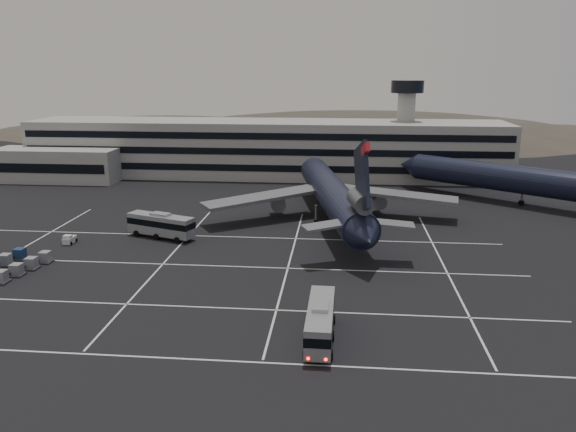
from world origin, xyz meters
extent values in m
plane|color=black|center=(0.00, 0.00, 0.00)|extent=(260.00, 260.00, 0.00)
cube|color=silver|center=(0.00, -22.00, 0.01)|extent=(90.00, 0.25, 0.01)
cube|color=silver|center=(0.00, -10.00, 0.01)|extent=(90.00, 0.25, 0.01)
cube|color=silver|center=(0.00, 4.00, 0.01)|extent=(90.00, 0.25, 0.01)
cube|color=silver|center=(0.00, 18.00, 0.01)|extent=(90.00, 0.25, 0.01)
cube|color=silver|center=(-30.00, 6.00, 0.01)|extent=(0.25, 55.00, 0.01)
cube|color=silver|center=(-6.00, 6.00, 0.01)|extent=(0.25, 55.00, 0.01)
cube|color=silver|center=(12.00, 6.00, 0.01)|extent=(0.25, 55.00, 0.01)
cube|color=silver|center=(34.00, 6.00, 0.01)|extent=(0.25, 55.00, 0.01)
cube|color=gray|center=(0.00, 72.00, 7.00)|extent=(120.00, 18.00, 14.00)
cube|color=black|center=(0.00, 62.95, 3.50)|extent=(118.00, 0.20, 1.60)
cube|color=black|center=(0.00, 62.95, 7.50)|extent=(118.00, 0.20, 1.60)
cube|color=black|center=(0.00, 62.95, 11.20)|extent=(118.00, 0.20, 1.60)
cube|color=gray|center=(-50.00, 60.00, 4.00)|extent=(30.00, 10.00, 8.00)
cylinder|color=gray|center=(35.00, 74.00, 11.00)|extent=(4.40, 4.40, 22.00)
cylinder|color=black|center=(35.00, 74.00, 22.50)|extent=(8.00, 8.00, 3.00)
ellipsoid|color=#38332B|center=(-60.00, 170.00, -10.50)|extent=(196.00, 140.00, 32.00)
ellipsoid|color=#38332B|center=(30.00, 170.00, -13.50)|extent=(252.00, 180.00, 44.00)
ellipsoid|color=#38332B|center=(110.00, 170.00, -9.00)|extent=(168.00, 120.00, 24.00)
cylinder|color=black|center=(17.68, 28.85, 5.20)|extent=(14.50, 48.20, 5.60)
cone|color=black|center=(12.77, 54.59, 5.20)|extent=(6.34, 5.47, 5.60)
cone|color=black|center=(22.64, 2.82, 5.20)|extent=(5.89, 5.86, 5.04)
cube|color=black|center=(21.99, 6.26, 12.60)|extent=(2.27, 9.40, 10.97)
cube|color=#B21721|center=(22.27, 4.79, 16.80)|extent=(1.15, 3.28, 2.24)
cylinder|color=#595B60|center=(21.89, 6.75, 9.30)|extent=(3.78, 6.40, 2.70)
cube|color=slate|center=(17.67, 6.46, 5.80)|extent=(8.16, 5.86, 0.87)
cube|color=slate|center=(25.92, 8.03, 5.80)|extent=(7.57, 3.36, 0.87)
cube|color=slate|center=(5.02, 28.48, 4.40)|extent=(21.47, 16.54, 1.75)
cylinder|color=#595B60|center=(7.41, 31.99, 2.70)|extent=(3.68, 5.91, 2.70)
cube|color=slate|center=(29.58, 33.16, 4.40)|extent=(22.65, 9.67, 1.75)
cylinder|color=#595B60|center=(26.07, 35.55, 2.70)|extent=(3.68, 5.91, 2.70)
cylinder|color=slate|center=(14.80, 43.94, 2.20)|extent=(0.44, 0.44, 3.00)
cylinder|color=black|center=(14.80, 43.94, 0.55)|extent=(0.70, 1.17, 1.10)
cylinder|color=slate|center=(14.91, 26.29, 2.20)|extent=(0.44, 0.44, 3.00)
cylinder|color=black|center=(14.91, 26.29, 0.55)|extent=(0.70, 1.17, 1.10)
cylinder|color=slate|center=(21.19, 27.49, 2.20)|extent=(0.44, 0.44, 3.00)
cylinder|color=black|center=(21.19, 27.49, 0.55)|extent=(0.70, 1.17, 1.10)
cylinder|color=black|center=(55.83, 44.94, 5.20)|extent=(41.76, 33.29, 5.60)
cone|color=black|center=(34.88, 60.66, 5.20)|extent=(6.96, 7.18, 5.60)
cylinder|color=slate|center=(55.83, 44.94, 2.20)|extent=(0.44, 0.44, 3.00)
cylinder|color=black|center=(55.83, 44.94, 0.55)|extent=(1.18, 1.06, 1.10)
cube|color=gray|center=(17.34, -16.76, 2.12)|extent=(2.74, 11.42, 3.11)
cube|color=black|center=(17.34, -16.76, 2.49)|extent=(2.80, 11.48, 0.98)
cube|color=gray|center=(17.34, -16.76, 3.86)|extent=(1.70, 3.13, 0.36)
cylinder|color=black|center=(16.00, -20.73, 0.50)|extent=(0.34, 1.00, 0.99)
cylinder|color=black|center=(18.58, -20.77, 0.50)|extent=(0.34, 1.00, 0.99)
cylinder|color=black|center=(16.05, -16.75, 0.50)|extent=(0.34, 1.00, 0.99)
cylinder|color=black|center=(18.64, -16.78, 0.50)|extent=(0.34, 1.00, 0.99)
cylinder|color=black|center=(16.10, -12.76, 0.50)|extent=(0.34, 1.00, 0.99)
cylinder|color=black|center=(18.69, -12.80, 0.50)|extent=(0.34, 1.00, 0.99)
cube|color=#FF0C05|center=(16.44, -22.47, 0.93)|extent=(0.26, 0.09, 0.23)
cube|color=#FF0C05|center=(18.09, -22.49, 0.93)|extent=(0.26, 0.09, 0.23)
cube|color=gray|center=(-10.15, 16.48, 2.21)|extent=(12.05, 6.66, 3.23)
cube|color=black|center=(-10.15, 16.48, 2.60)|extent=(12.13, 6.74, 1.02)
cube|color=gray|center=(-10.15, 16.48, 4.02)|extent=(3.63, 2.74, 0.38)
cylinder|color=black|center=(-6.73, 13.77, 0.52)|extent=(1.09, 0.68, 1.03)
cylinder|color=black|center=(-5.79, 16.29, 0.52)|extent=(1.09, 0.68, 1.03)
cylinder|color=black|center=(-10.62, 15.22, 0.52)|extent=(1.09, 0.68, 1.03)
cylinder|color=black|center=(-9.68, 17.74, 0.52)|extent=(1.09, 0.68, 1.03)
cylinder|color=black|center=(-14.50, 16.67, 0.52)|extent=(1.09, 0.68, 1.03)
cylinder|color=black|center=(-13.56, 19.19, 0.52)|extent=(1.09, 0.68, 1.03)
cube|color=silver|center=(-23.77, 11.97, 0.61)|extent=(1.35, 2.44, 0.99)
cube|color=silver|center=(-23.77, 11.42, 1.27)|extent=(1.22, 1.01, 0.55)
cylinder|color=black|center=(-24.38, 11.10, 0.31)|extent=(0.25, 0.62, 0.62)
cylinder|color=black|center=(-23.17, 11.08, 0.31)|extent=(0.25, 0.62, 0.62)
cylinder|color=black|center=(-24.36, 12.86, 0.31)|extent=(0.25, 0.62, 0.62)
cylinder|color=black|center=(-23.15, 12.85, 0.31)|extent=(0.25, 0.62, 0.62)
cube|color=#2D2D30|center=(-24.82, -4.94, 0.15)|extent=(2.12, 2.33, 0.16)
cylinder|color=black|center=(-24.82, -4.94, 0.09)|extent=(0.09, 0.18, 0.18)
cube|color=#92949A|center=(-24.82, -4.94, 0.95)|extent=(1.68, 1.68, 1.45)
cube|color=#2D2D30|center=(-24.22, -2.29, 0.15)|extent=(2.12, 2.33, 0.16)
cylinder|color=black|center=(-24.22, -2.29, 0.09)|extent=(0.09, 0.18, 0.18)
cube|color=#92949A|center=(-24.22, -2.29, 0.95)|extent=(1.68, 1.68, 1.45)
cube|color=#2D2D30|center=(-28.04, 1.37, 0.15)|extent=(2.12, 2.33, 0.16)
cylinder|color=black|center=(-28.04, 1.37, 0.09)|extent=(0.09, 0.18, 0.18)
cube|color=#92949A|center=(-28.04, 1.37, 0.95)|extent=(1.68, 1.68, 1.45)
cube|color=#2D2D30|center=(-23.62, 0.37, 0.15)|extent=(2.12, 2.33, 0.16)
cylinder|color=black|center=(-23.62, 0.37, 0.09)|extent=(0.09, 0.18, 0.18)
cube|color=#92949A|center=(-23.62, 0.37, 0.95)|extent=(1.68, 1.68, 1.45)
cube|color=#2D2D30|center=(-27.44, 4.02, 0.15)|extent=(2.12, 2.33, 0.16)
cylinder|color=black|center=(-27.44, 4.02, 0.09)|extent=(0.09, 0.18, 0.18)
cube|color=navy|center=(-27.44, 4.02, 0.95)|extent=(1.68, 1.68, 1.45)
cube|color=#2D2D30|center=(-23.02, 3.02, 0.15)|extent=(2.12, 2.33, 0.16)
cylinder|color=black|center=(-23.02, 3.02, 0.09)|extent=(0.09, 0.18, 0.18)
cube|color=#92949A|center=(-23.02, 3.02, 0.95)|extent=(1.68, 1.68, 1.45)
camera|label=1|loc=(19.01, -69.77, 27.54)|focal=35.00mm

